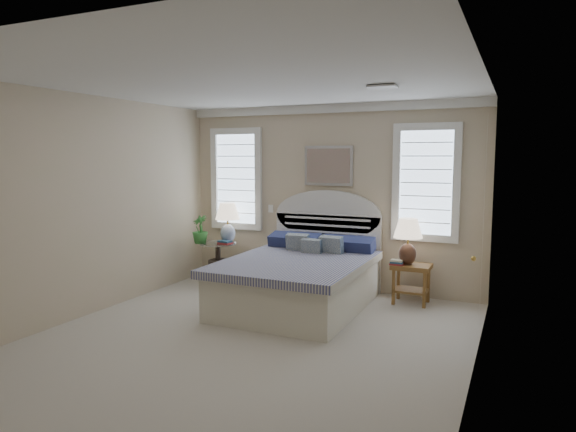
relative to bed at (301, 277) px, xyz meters
The scene contains 21 objects.
floor 1.51m from the bed, 90.00° to the right, with size 4.50×5.00×0.01m, color #B7AD9C.
ceiling 2.74m from the bed, 90.00° to the right, with size 4.50×5.00×0.01m, color silver.
wall_back 1.42m from the bed, 90.00° to the left, with size 4.50×0.02×2.70m, color #BDB08E.
wall_left 2.85m from the bed, 147.06° to the right, with size 0.02×5.00×2.70m, color #BDB08E.
wall_right 2.85m from the bed, 32.94° to the right, with size 0.02×5.00×2.70m, color #BDB08E.
crown_molding 2.47m from the bed, 90.00° to the left, with size 4.50×0.08×0.12m, color white.
hvac_vent 2.67m from the bed, 28.73° to the right, with size 0.30×0.20×0.02m, color #B2B2B2.
switch_plate 1.59m from the bed, 132.76° to the left, with size 0.08×0.01×0.12m, color white.
window_left 2.22m from the bed, 146.59° to the left, with size 0.90×0.06×1.60m, color #AFC5DE.
window_right 2.12m from the bed, 36.14° to the left, with size 0.90×0.06×1.60m, color #AFC5DE.
painting 1.75m from the bed, 90.00° to the left, with size 0.74×0.04×0.58m, color silver.
closet_door 2.39m from the bed, ahead, with size 0.02×1.80×2.40m, color silver.
bed is the anchor object (origin of this frame).
side_table_left 1.75m from the bed, 160.26° to the left, with size 0.56×0.56×0.63m.
nightstand_right 1.47m from the bed, 28.03° to the left, with size 0.50×0.40×0.53m.
floor_pot 1.72m from the bed, 159.62° to the left, with size 0.40×0.40×0.36m, color black.
lamp_left 1.82m from the bed, 154.98° to the left, with size 0.44×0.44×0.62m.
lamp_right 1.51m from the bed, 28.34° to the left, with size 0.49×0.49×0.62m.
potted_plant 1.98m from the bed, 166.74° to the left, with size 0.24×0.24×0.43m, color #38742E.
books_left 1.60m from the bed, 160.09° to the left, with size 0.23×0.19×0.05m.
books_right 1.28m from the bed, 26.64° to the left, with size 0.17×0.13×0.07m.
Camera 1 is at (2.57, -4.61, 1.94)m, focal length 32.00 mm.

